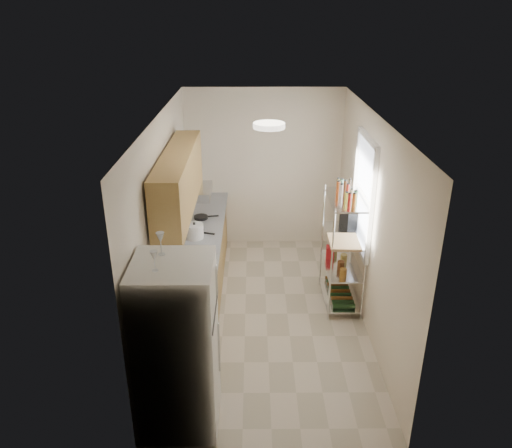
{
  "coord_description": "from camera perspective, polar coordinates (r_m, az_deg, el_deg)",
  "views": [
    {
      "loc": [
        -0.17,
        -5.55,
        3.74
      ],
      "look_at": [
        -0.13,
        0.25,
        1.19
      ],
      "focal_mm": 35.0,
      "sensor_mm": 36.0,
      "label": 1
    }
  ],
  "objects": [
    {
      "name": "refrigerator",
      "position": [
        4.77,
        -8.95,
        -13.65
      ],
      "size": [
        0.71,
        0.71,
        1.72
      ],
      "primitive_type": "cube",
      "color": "silver",
      "rests_on": "ground"
    },
    {
      "name": "wine_glass_b",
      "position": [
        4.18,
        -11.54,
        -4.17
      ],
      "size": [
        0.07,
        0.07,
        0.18
      ],
      "primitive_type": null,
      "color": "silver",
      "rests_on": "refrigerator"
    },
    {
      "name": "upper_cabinets",
      "position": [
        6.03,
        -8.8,
        4.83
      ],
      "size": [
        0.33,
        2.2,
        0.72
      ],
      "primitive_type": "cube",
      "color": "#A27F45",
      "rests_on": "room"
    },
    {
      "name": "bakers_rack",
      "position": [
        6.52,
        10.07,
        -0.44
      ],
      "size": [
        0.45,
        0.9,
        1.73
      ],
      "color": "silver",
      "rests_on": "ground"
    },
    {
      "name": "storage_bag",
      "position": [
        6.9,
        8.46,
        -3.18
      ],
      "size": [
        0.11,
        0.15,
        0.16
      ],
      "primitive_type": "cube",
      "rotation": [
        0.0,
        0.0,
        -0.09
      ],
      "color": "#AD1518",
      "rests_on": "bakers_rack"
    },
    {
      "name": "counter_run",
      "position": [
        6.87,
        -6.59,
        -4.99
      ],
      "size": [
        0.63,
        3.51,
        0.9
      ],
      "color": "#A27F45",
      "rests_on": "ground"
    },
    {
      "name": "ceiling_dome",
      "position": [
        5.38,
        1.5,
        11.2
      ],
      "size": [
        0.34,
        0.34,
        0.05
      ],
      "primitive_type": "cylinder",
      "color": "white",
      "rests_on": "room"
    },
    {
      "name": "frying_pan_small",
      "position": [
        7.26,
        -6.32,
        0.77
      ],
      "size": [
        0.24,
        0.24,
        0.04
      ],
      "primitive_type": "cylinder",
      "rotation": [
        0.0,
        0.0,
        0.2
      ],
      "color": "black",
      "rests_on": "counter_run"
    },
    {
      "name": "window",
      "position": [
        6.44,
        12.2,
        3.35
      ],
      "size": [
        0.06,
        1.0,
        1.46
      ],
      "primitive_type": "cube",
      "color": "white",
      "rests_on": "room"
    },
    {
      "name": "cutting_board",
      "position": [
        6.32,
        10.03,
        -2.03
      ],
      "size": [
        0.39,
        0.49,
        0.03
      ],
      "primitive_type": "cube",
      "rotation": [
        0.0,
        0.0,
        -0.03
      ],
      "color": "tan",
      "rests_on": "bakers_rack"
    },
    {
      "name": "room",
      "position": [
        6.06,
        1.29,
        0.03
      ],
      "size": [
        2.52,
        4.42,
        2.62
      ],
      "color": "#C3B39E",
      "rests_on": "ground"
    },
    {
      "name": "frying_pan_large",
      "position": [
        6.81,
        -7.02,
        -0.88
      ],
      "size": [
        0.32,
        0.32,
        0.04
      ],
      "primitive_type": "cylinder",
      "rotation": [
        0.0,
        0.0,
        -0.3
      ],
      "color": "black",
      "rests_on": "counter_run"
    },
    {
      "name": "range_hood",
      "position": [
        6.91,
        -7.24,
        3.7
      ],
      "size": [
        0.5,
        0.6,
        0.12
      ],
      "primitive_type": "cube",
      "color": "#B7BABC",
      "rests_on": "room"
    },
    {
      "name": "rice_cooker",
      "position": [
        6.64,
        -7.03,
        -0.82
      ],
      "size": [
        0.24,
        0.24,
        0.19
      ],
      "primitive_type": "cylinder",
      "color": "silver",
      "rests_on": "counter_run"
    },
    {
      "name": "espresso_machine",
      "position": [
        6.82,
        10.61,
        1.04
      ],
      "size": [
        0.23,
        0.28,
        0.28
      ],
      "primitive_type": "cube",
      "rotation": [
        0.0,
        0.0,
        0.33
      ],
      "color": "black",
      "rests_on": "bakers_rack"
    },
    {
      "name": "wine_glass_a",
      "position": [
        4.43,
        -10.83,
        -2.22
      ],
      "size": [
        0.08,
        0.08,
        0.21
      ],
      "primitive_type": null,
      "color": "silver",
      "rests_on": "refrigerator"
    }
  ]
}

